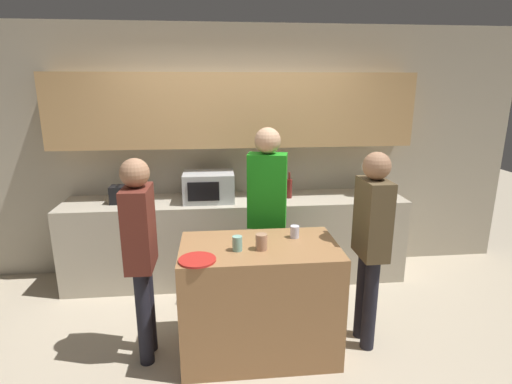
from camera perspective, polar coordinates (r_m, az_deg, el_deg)
ground_plane at (r=3.40m, az=-1.27°, el=-22.70°), size 14.00×14.00×0.00m
back_wall at (r=4.38m, az=-3.15°, el=7.93°), size 6.40×0.40×2.70m
back_counter at (r=4.39m, az=-2.77°, el=-6.72°), size 3.60×0.62×0.91m
kitchen_island at (r=3.25m, az=0.46°, el=-15.02°), size 1.20×0.69×0.91m
microwave at (r=4.18m, az=-6.77°, el=0.76°), size 0.52×0.39×0.30m
toaster at (r=4.30m, az=-18.39°, el=-0.33°), size 0.26×0.16×0.18m
potted_plant at (r=4.47m, az=15.52°, el=1.89°), size 0.14×0.14×0.40m
bottle_0 at (r=4.22m, az=1.68°, el=0.33°), size 0.08×0.08×0.26m
bottle_1 at (r=4.30m, az=2.95°, el=0.78°), size 0.07×0.07×0.30m
bottle_2 at (r=4.27m, az=4.75°, el=0.56°), size 0.07×0.07×0.28m
plate_on_island at (r=2.81m, az=-8.40°, el=-9.57°), size 0.26×0.26×0.01m
cup_0 at (r=2.95m, az=0.78°, el=-7.14°), size 0.09×0.09×0.12m
cup_1 at (r=3.18m, az=5.55°, el=-5.68°), size 0.07×0.07×0.10m
cup_2 at (r=2.93m, az=-2.69°, el=-7.35°), size 0.07×0.07×0.11m
person_left at (r=3.25m, az=16.15°, el=-5.94°), size 0.21×0.34×1.60m
person_center at (r=3.58m, az=1.60°, el=-1.87°), size 0.37×0.26×1.73m
person_right at (r=3.08m, az=-16.17°, el=-7.34°), size 0.21×0.34×1.59m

